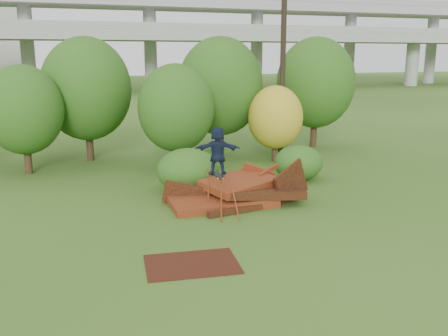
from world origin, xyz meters
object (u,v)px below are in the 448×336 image
object	(u,v)px
scrap_pile	(236,193)
skater	(218,151)
flat_plate	(192,264)
utility_pole	(283,67)

from	to	relation	value
scrap_pile	skater	xyz separation A→B (m)	(-1.24, -1.56, 1.97)
skater	flat_plate	world-z (taller)	skater
skater	flat_plate	xyz separation A→B (m)	(-1.80, -3.29, -2.32)
scrap_pile	utility_pole	xyz separation A→B (m)	(5.00, 6.80, 4.40)
scrap_pile	utility_pole	distance (m)	9.52
scrap_pile	flat_plate	world-z (taller)	scrap_pile
utility_pole	scrap_pile	bearing A→B (deg)	-126.33
skater	flat_plate	distance (m)	4.41
scrap_pile	skater	world-z (taller)	skater
scrap_pile	utility_pole	world-z (taller)	utility_pole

